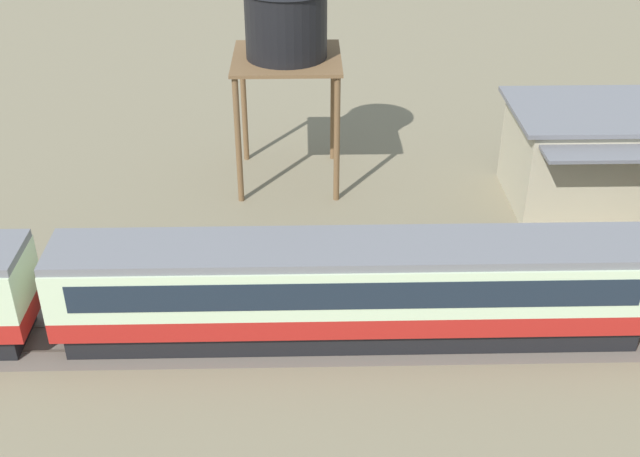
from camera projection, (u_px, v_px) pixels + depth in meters
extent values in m
cube|color=#AD1E19|center=(352.00, 306.00, 28.92)|extent=(21.15, 2.84, 0.80)
cube|color=beige|center=(353.00, 275.00, 28.23)|extent=(21.15, 2.84, 1.92)
cube|color=#192330|center=(353.00, 273.00, 28.18)|extent=(19.46, 2.88, 1.08)
cube|color=slate|center=(354.00, 248.00, 27.66)|extent=(21.15, 2.67, 0.30)
cube|color=black|center=(352.00, 325.00, 29.35)|extent=(20.30, 2.45, 0.88)
cylinder|color=black|center=(546.00, 334.00, 28.88)|extent=(0.90, 0.18, 0.90)
cylinder|color=black|center=(536.00, 311.00, 30.11)|extent=(0.90, 0.18, 0.90)
cylinder|color=black|center=(158.00, 340.00, 28.60)|extent=(0.90, 0.18, 0.90)
cylinder|color=black|center=(164.00, 316.00, 29.84)|extent=(0.90, 0.18, 0.90)
cube|color=#665B51|center=(197.00, 337.00, 29.47)|extent=(154.05, 3.60, 0.01)
cube|color=#4C4238|center=(194.00, 349.00, 28.85)|extent=(154.05, 0.12, 0.04)
cube|color=#4C4238|center=(199.00, 324.00, 30.08)|extent=(154.05, 0.12, 0.04)
cube|color=#BCB293|center=(615.00, 157.00, 37.38)|extent=(9.48, 5.38, 4.50)
cube|color=slate|center=(625.00, 110.00, 36.18)|extent=(10.24, 5.81, 0.20)
cylinder|color=brown|center=(333.00, 103.00, 40.89)|extent=(0.28, 0.28, 6.18)
cylinder|color=brown|center=(244.00, 104.00, 40.80)|extent=(0.28, 0.28, 6.18)
cylinder|color=brown|center=(337.00, 140.00, 36.98)|extent=(0.28, 0.28, 6.18)
cylinder|color=brown|center=(238.00, 141.00, 36.89)|extent=(0.28, 0.28, 6.18)
cube|color=brown|center=(287.00, 58.00, 37.27)|extent=(5.05, 5.05, 0.16)
cylinder|color=black|center=(286.00, 24.00, 36.45)|extent=(3.76, 3.76, 3.04)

